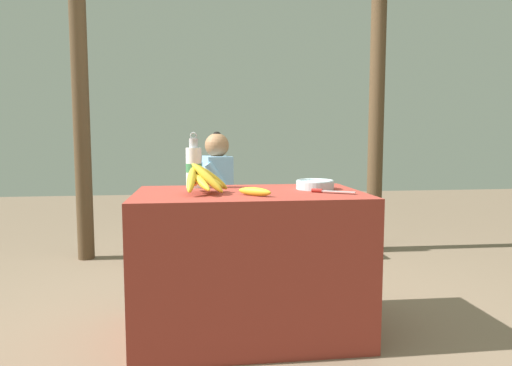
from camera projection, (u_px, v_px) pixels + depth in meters
The scene contains 12 objects.
ground_plane at pixel (249, 331), 2.42m from camera, with size 12.00×12.00×0.00m, color #75604C.
market_counter at pixel (249, 263), 2.39m from camera, with size 1.16×0.71×0.75m.
banana_bunch_ripe at pixel (202, 178), 2.26m from camera, with size 0.23×0.32×0.17m.
serving_bowl at pixel (315, 184), 2.47m from camera, with size 0.21×0.21×0.05m.
water_bottle at pixel (194, 166), 2.53m from camera, with size 0.09×0.09×0.31m.
loose_banana_front at pixel (255, 192), 2.18m from camera, with size 0.17×0.16×0.04m.
knife at pixel (327, 191), 2.30m from camera, with size 0.20×0.13×0.02m.
wooden_bench at pixel (237, 217), 3.82m from camera, with size 1.64×0.32×0.43m.
seated_vendor at pixel (212, 187), 3.72m from camera, with size 0.43×0.41×1.07m.
banana_bunch_green at pixel (295, 200), 3.87m from camera, with size 0.20×0.32×0.16m.
support_post_near at pixel (81, 98), 3.74m from camera, with size 0.13×0.13×2.70m.
support_post_far at pixel (377, 101), 4.07m from camera, with size 0.13×0.13×2.70m.
Camera 1 is at (-0.27, -2.32, 1.03)m, focal length 32.00 mm.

